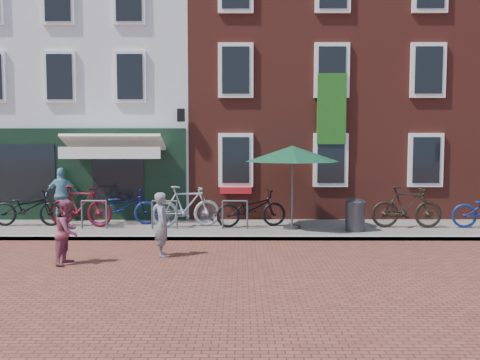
{
  "coord_description": "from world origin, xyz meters",
  "views": [
    {
      "loc": [
        0.7,
        -12.92,
        2.54
      ],
      "look_at": [
        0.65,
        0.19,
        1.57
      ],
      "focal_mm": 37.6,
      "sensor_mm": 36.0,
      "label": 1
    }
  ],
  "objects_px": {
    "boy": "(68,232)",
    "bicycle_2": "(123,207)",
    "bicycle_4": "(251,208)",
    "woman": "(162,224)",
    "parasol": "(292,151)",
    "cafe_person": "(62,195)",
    "bicycle_0": "(28,208)",
    "bicycle_1": "(80,206)",
    "litter_bin": "(355,213)",
    "bicycle_5": "(407,207)",
    "bicycle_3": "(186,206)"
  },
  "relations": [
    {
      "from": "woman",
      "to": "bicycle_3",
      "type": "height_order",
      "value": "woman"
    },
    {
      "from": "bicycle_3",
      "to": "parasol",
      "type": "bearing_deg",
      "value": -105.76
    },
    {
      "from": "woman",
      "to": "bicycle_3",
      "type": "distance_m",
      "value": 3.35
    },
    {
      "from": "cafe_person",
      "to": "bicycle_5",
      "type": "distance_m",
      "value": 10.41
    },
    {
      "from": "woman",
      "to": "bicycle_4",
      "type": "bearing_deg",
      "value": -40.14
    },
    {
      "from": "boy",
      "to": "bicycle_0",
      "type": "bearing_deg",
      "value": 38.43
    },
    {
      "from": "bicycle_0",
      "to": "bicycle_3",
      "type": "height_order",
      "value": "bicycle_3"
    },
    {
      "from": "bicycle_1",
      "to": "bicycle_0",
      "type": "bearing_deg",
      "value": 97.85
    },
    {
      "from": "bicycle_1",
      "to": "bicycle_5",
      "type": "bearing_deg",
      "value": -79.7
    },
    {
      "from": "bicycle_4",
      "to": "bicycle_5",
      "type": "relative_size",
      "value": 1.03
    },
    {
      "from": "bicycle_3",
      "to": "bicycle_4",
      "type": "relative_size",
      "value": 0.97
    },
    {
      "from": "cafe_person",
      "to": "bicycle_4",
      "type": "xyz_separation_m",
      "value": [
        5.88,
        -1.01,
        -0.29
      ]
    },
    {
      "from": "bicycle_0",
      "to": "bicycle_1",
      "type": "distance_m",
      "value": 1.58
    },
    {
      "from": "boy",
      "to": "bicycle_4",
      "type": "bearing_deg",
      "value": -37.25
    },
    {
      "from": "cafe_person",
      "to": "bicycle_3",
      "type": "relative_size",
      "value": 0.84
    },
    {
      "from": "bicycle_4",
      "to": "cafe_person",
      "type": "bearing_deg",
      "value": 68.17
    },
    {
      "from": "bicycle_0",
      "to": "cafe_person",
      "type": "bearing_deg",
      "value": -39.77
    },
    {
      "from": "woman",
      "to": "boy",
      "type": "distance_m",
      "value": 2.01
    },
    {
      "from": "boy",
      "to": "bicycle_3",
      "type": "xyz_separation_m",
      "value": [
        2.03,
        4.08,
        0.02
      ]
    },
    {
      "from": "bicycle_1",
      "to": "bicycle_4",
      "type": "xyz_separation_m",
      "value": [
        5.0,
        -0.04,
        -0.06
      ]
    },
    {
      "from": "bicycle_1",
      "to": "bicycle_4",
      "type": "distance_m",
      "value": 5.0
    },
    {
      "from": "bicycle_1",
      "to": "bicycle_2",
      "type": "relative_size",
      "value": 0.97
    },
    {
      "from": "parasol",
      "to": "bicycle_2",
      "type": "distance_m",
      "value": 5.31
    },
    {
      "from": "bicycle_3",
      "to": "bicycle_5",
      "type": "height_order",
      "value": "same"
    },
    {
      "from": "bicycle_5",
      "to": "bicycle_0",
      "type": "bearing_deg",
      "value": 90.96
    },
    {
      "from": "boy",
      "to": "bicycle_1",
      "type": "xyz_separation_m",
      "value": [
        -1.07,
        4.15,
        0.02
      ]
    },
    {
      "from": "bicycle_1",
      "to": "bicycle_5",
      "type": "xyz_separation_m",
      "value": [
        9.47,
        -0.21,
        0.0
      ]
    },
    {
      "from": "woman",
      "to": "cafe_person",
      "type": "xyz_separation_m",
      "value": [
        -3.82,
        4.39,
        0.22
      ]
    },
    {
      "from": "bicycle_2",
      "to": "bicycle_4",
      "type": "height_order",
      "value": "same"
    },
    {
      "from": "bicycle_0",
      "to": "parasol",
      "type": "bearing_deg",
      "value": -94.12
    },
    {
      "from": "boy",
      "to": "bicycle_4",
      "type": "xyz_separation_m",
      "value": [
        3.93,
        4.11,
        -0.04
      ]
    },
    {
      "from": "bicycle_2",
      "to": "bicycle_4",
      "type": "xyz_separation_m",
      "value": [
        3.83,
        -0.36,
        0.0
      ]
    },
    {
      "from": "parasol",
      "to": "bicycle_2",
      "type": "xyz_separation_m",
      "value": [
        -4.99,
        0.65,
        -1.68
      ]
    },
    {
      "from": "woman",
      "to": "bicycle_2",
      "type": "xyz_separation_m",
      "value": [
        -1.78,
        3.74,
        -0.08
      ]
    },
    {
      "from": "litter_bin",
      "to": "bicycle_4",
      "type": "relative_size",
      "value": 0.47
    },
    {
      "from": "cafe_person",
      "to": "parasol",
      "type": "bearing_deg",
      "value": 155.28
    },
    {
      "from": "bicycle_0",
      "to": "bicycle_2",
      "type": "relative_size",
      "value": 1.0
    },
    {
      "from": "parasol",
      "to": "woman",
      "type": "bearing_deg",
      "value": -136.12
    },
    {
      "from": "boy",
      "to": "bicycle_5",
      "type": "relative_size",
      "value": 0.68
    },
    {
      "from": "woman",
      "to": "bicycle_4",
      "type": "height_order",
      "value": "woman"
    },
    {
      "from": "parasol",
      "to": "litter_bin",
      "type": "bearing_deg",
      "value": -13.88
    },
    {
      "from": "woman",
      "to": "boy",
      "type": "xyz_separation_m",
      "value": [
        -1.87,
        -0.73,
        -0.04
      ]
    },
    {
      "from": "parasol",
      "to": "cafe_person",
      "type": "relative_size",
      "value": 1.59
    },
    {
      "from": "boy",
      "to": "bicycle_2",
      "type": "distance_m",
      "value": 4.47
    },
    {
      "from": "parasol",
      "to": "bicycle_3",
      "type": "xyz_separation_m",
      "value": [
        -3.05,
        0.26,
        -1.62
      ]
    },
    {
      "from": "litter_bin",
      "to": "bicycle_3",
      "type": "distance_m",
      "value": 4.81
    },
    {
      "from": "woman",
      "to": "bicycle_1",
      "type": "height_order",
      "value": "woman"
    },
    {
      "from": "bicycle_2",
      "to": "bicycle_4",
      "type": "relative_size",
      "value": 1.0
    },
    {
      "from": "bicycle_4",
      "to": "woman",
      "type": "bearing_deg",
      "value": 136.61
    },
    {
      "from": "bicycle_2",
      "to": "bicycle_3",
      "type": "distance_m",
      "value": 1.98
    }
  ]
}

